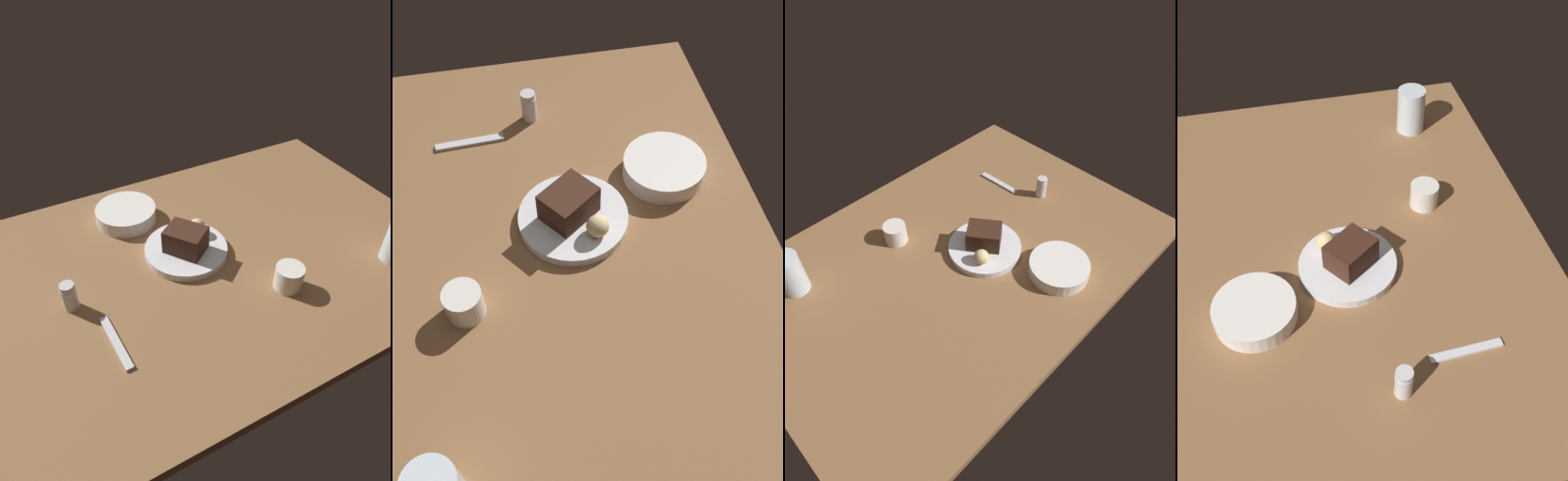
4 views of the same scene
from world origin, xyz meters
TOP-DOWN VIEW (x-y plane):
  - dining_table at (0.00, 0.00)cm, footprint 120.00×84.00cm
  - dessert_plate at (-7.11, 4.16)cm, footprint 21.62×21.62cm
  - chocolate_cake_slice at (-7.53, 3.44)cm, footprint 12.00×12.42cm
  - bread_roll at (-1.85, 7.89)cm, footprint 4.37×4.37cm
  - salt_shaker at (-38.54, 0.00)cm, footprint 3.44×3.44cm
  - water_glass at (39.46, -23.00)cm, footprint 7.55×7.55cm
  - side_bowl at (-15.70, 25.01)cm, footprint 17.07×17.07cm
  - coffee_cup at (8.89, -17.95)cm, footprint 6.82×6.82cm
  - dessert_spoon at (-33.11, -14.21)cm, footprint 2.47×15.07cm

SIDE VIEW (x-z plane):
  - dining_table at x=0.00cm, z-range 0.00..3.00cm
  - dessert_spoon at x=-33.11cm, z-range 3.00..3.70cm
  - dessert_plate at x=-7.11cm, z-range 3.00..5.06cm
  - side_bowl at x=-15.70cm, z-range 3.00..7.18cm
  - coffee_cup at x=8.89cm, z-range 3.00..9.07cm
  - salt_shaker at x=-38.54cm, z-range 2.95..10.16cm
  - bread_roll at x=-1.85cm, z-range 5.06..9.43cm
  - chocolate_cake_slice at x=-7.53cm, z-range 5.06..11.44cm
  - water_glass at x=39.46cm, z-range 3.00..15.37cm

